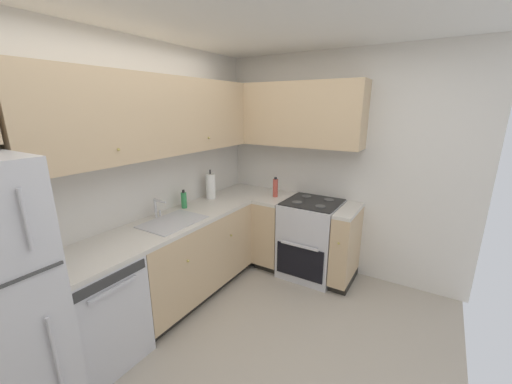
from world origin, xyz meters
name	(u,v)px	position (x,y,z in m)	size (l,w,h in m)	color
ground_plane	(257,365)	(0.00, 0.00, -0.01)	(3.58, 2.80, 0.02)	#A89E8E
wall_back	(122,184)	(0.00, 1.43, 1.27)	(3.68, 0.05, 2.53)	silver
wall_right	(338,167)	(1.81, 0.00, 1.27)	(0.05, 2.90, 2.53)	silver
dishwasher	(93,312)	(-0.60, 1.10, 0.43)	(0.60, 0.63, 0.86)	silver
lower_cabinets_back	(189,256)	(0.45, 1.10, 0.43)	(1.48, 0.62, 0.86)	tan
countertop_back	(186,217)	(0.44, 1.10, 0.87)	(2.69, 0.60, 0.04)	beige
lower_cabinets_right	(300,237)	(1.49, 0.31, 0.43)	(0.62, 1.14, 0.86)	tan
countertop_right	(301,202)	(1.49, 0.31, 0.87)	(0.60, 1.14, 0.03)	beige
oven_range	(311,238)	(1.51, 0.17, 0.45)	(0.68, 0.62, 1.04)	silver
upper_cabinets_back	(156,117)	(0.28, 1.24, 1.85)	(2.37, 0.34, 0.70)	tan
upper_cabinets_right	(289,114)	(1.63, 0.56, 1.85)	(0.32, 1.69, 0.70)	tan
sink	(173,226)	(0.24, 1.07, 0.85)	(0.57, 0.40, 0.10)	#B7B7BC
faucet	(157,207)	(0.24, 1.28, 1.01)	(0.07, 0.16, 0.19)	silver
soap_bottle	(184,200)	(0.60, 1.28, 0.98)	(0.06, 0.06, 0.20)	#338C4C
paper_towel_roll	(211,186)	(1.03, 1.26, 1.04)	(0.11, 0.11, 0.36)	white
oil_bottle	(275,188)	(1.49, 0.65, 1.00)	(0.06, 0.06, 0.24)	#BF4C3F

